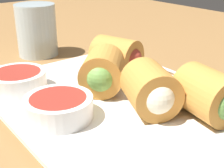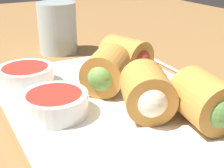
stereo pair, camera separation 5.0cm
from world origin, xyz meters
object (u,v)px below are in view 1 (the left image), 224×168
at_px(drinking_glass, 37,30).
at_px(dipping_bowl_near, 59,107).
at_px(spoon, 200,80).
at_px(serving_plate, 112,106).
at_px(dipping_bowl_far, 18,80).

bearing_deg(drinking_glass, dipping_bowl_near, 158.91).
bearing_deg(spoon, dipping_bowl_near, 85.85).
relative_size(serving_plate, dipping_bowl_far, 4.45).
bearing_deg(dipping_bowl_near, drinking_glass, -21.09).
distance_m(serving_plate, dipping_bowl_far, 0.13).
xyz_separation_m(dipping_bowl_far, drinking_glass, (0.16, -0.10, 0.02)).
height_order(dipping_bowl_far, drinking_glass, drinking_glass).
bearing_deg(spoon, dipping_bowl_far, 63.48).
relative_size(dipping_bowl_near, dipping_bowl_far, 1.00).
height_order(spoon, drinking_glass, drinking_glass).
bearing_deg(serving_plate, dipping_bowl_far, 37.30).
relative_size(dipping_bowl_near, spoon, 0.38).
bearing_deg(serving_plate, dipping_bowl_near, 88.49).
xyz_separation_m(dipping_bowl_near, dipping_bowl_far, (0.10, 0.01, 0.00)).
xyz_separation_m(serving_plate, spoon, (-0.01, -0.15, -0.00)).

